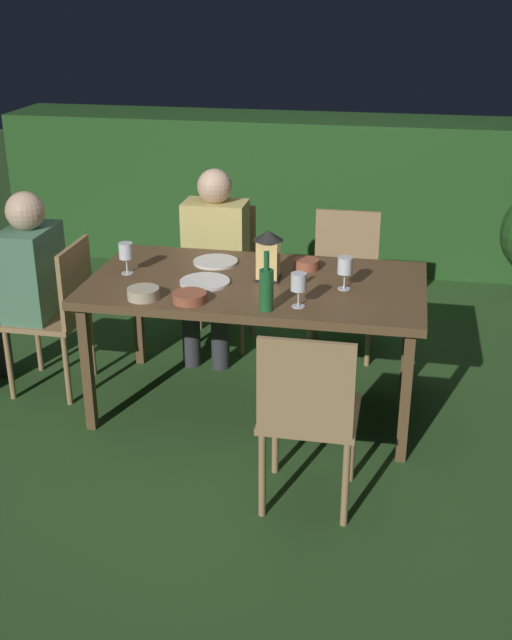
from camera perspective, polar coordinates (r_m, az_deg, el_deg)
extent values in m
plane|color=#2D5123|center=(4.42, 0.00, -6.16)|extent=(16.00, 16.00, 0.00)
cube|color=brown|center=(4.11, 0.00, 2.54)|extent=(1.74, 0.94, 0.04)
cube|color=brown|center=(4.13, -12.07, -3.47)|extent=(0.05, 0.05, 0.69)
cube|color=brown|center=(3.84, 10.73, -5.53)|extent=(0.05, 0.05, 0.69)
cube|color=brown|center=(4.81, -8.51, 0.69)|extent=(0.05, 0.05, 0.69)
cube|color=brown|center=(4.56, 10.92, -0.78)|extent=(0.05, 0.05, 0.69)
cube|color=#9E7A51|center=(4.90, 6.28, 2.36)|extent=(0.42, 0.40, 0.03)
cube|color=#9E7A51|center=(5.00, 6.58, 5.52)|extent=(0.40, 0.03, 0.42)
cylinder|color=#9E7A51|center=(4.82, 8.11, -1.00)|extent=(0.03, 0.03, 0.42)
cylinder|color=#9E7A51|center=(4.84, 3.86, -0.68)|extent=(0.03, 0.03, 0.42)
cylinder|color=#9E7A51|center=(5.13, 8.34, 0.53)|extent=(0.03, 0.03, 0.42)
cylinder|color=#9E7A51|center=(5.15, 4.35, 0.83)|extent=(0.03, 0.03, 0.42)
cube|color=#9E7A51|center=(4.58, -14.80, 0.19)|extent=(0.40, 0.42, 0.03)
cube|color=#9E7A51|center=(4.42, -12.90, 2.70)|extent=(0.03, 0.40, 0.42)
cylinder|color=#9E7A51|center=(4.60, -17.37, -3.10)|extent=(0.03, 0.03, 0.42)
cylinder|color=#9E7A51|center=(4.89, -15.47, -1.28)|extent=(0.03, 0.03, 0.42)
cylinder|color=#9E7A51|center=(4.46, -13.49, -3.52)|extent=(0.03, 0.03, 0.42)
cylinder|color=#9E7A51|center=(4.75, -11.77, -1.62)|extent=(0.03, 0.03, 0.42)
cube|color=#4C7A5B|center=(4.51, -15.83, 3.35)|extent=(0.24, 0.38, 0.50)
sphere|color=#D1A889|center=(4.41, -16.32, 7.55)|extent=(0.21, 0.21, 0.21)
cylinder|color=#4C7A5B|center=(4.58, -17.57, 0.26)|extent=(0.36, 0.13, 0.13)
cylinder|color=#4C7A5B|center=(4.73, -16.58, 1.10)|extent=(0.36, 0.13, 0.13)
cylinder|color=#333338|center=(4.89, -17.93, -1.36)|extent=(0.11, 0.11, 0.45)
cube|color=#9E7A51|center=(3.47, 3.91, -6.76)|extent=(0.42, 0.40, 0.03)
cube|color=#9E7A51|center=(3.20, 3.59, -4.92)|extent=(0.40, 0.02, 0.42)
cylinder|color=#9E7A51|center=(3.75, 1.40, -8.21)|extent=(0.03, 0.03, 0.42)
cylinder|color=#9E7A51|center=(3.72, 6.94, -8.70)|extent=(0.03, 0.03, 0.42)
cylinder|color=#9E7A51|center=(3.47, 0.44, -11.09)|extent=(0.03, 0.03, 0.42)
cylinder|color=#9E7A51|center=(3.44, 6.48, -11.66)|extent=(0.03, 0.03, 0.42)
cube|color=#9E7A51|center=(5.01, -2.70, 2.98)|extent=(0.42, 0.40, 0.03)
cube|color=#9E7A51|center=(5.11, -2.25, 6.06)|extent=(0.40, 0.03, 0.42)
cylinder|color=#9E7A51|center=(4.90, -1.06, -0.30)|extent=(0.03, 0.03, 0.42)
cylinder|color=#9E7A51|center=(4.99, -5.11, 0.02)|extent=(0.03, 0.03, 0.42)
cylinder|color=#9E7A51|center=(5.21, -0.29, 1.17)|extent=(0.03, 0.03, 0.42)
cylinder|color=#9E7A51|center=(5.29, -4.12, 1.44)|extent=(0.03, 0.03, 0.42)
cube|color=tan|center=(4.87, -2.92, 5.67)|extent=(0.38, 0.24, 0.50)
sphere|color=#D1A889|center=(4.78, -3.00, 9.61)|extent=(0.21, 0.21, 0.21)
cylinder|color=tan|center=(4.80, -2.21, 2.41)|extent=(0.13, 0.36, 0.13)
cylinder|color=tan|center=(4.84, -4.29, 2.55)|extent=(0.13, 0.36, 0.13)
cylinder|color=#333338|center=(4.75, -2.60, -0.95)|extent=(0.11, 0.11, 0.45)
cylinder|color=#333338|center=(4.79, -4.70, -0.78)|extent=(0.11, 0.11, 0.45)
cube|color=black|center=(4.13, 0.88, 3.04)|extent=(0.12, 0.12, 0.01)
cube|color=#F9D17A|center=(4.09, 0.89, 4.46)|extent=(0.11, 0.11, 0.20)
cone|color=black|center=(4.05, 0.90, 6.13)|extent=(0.15, 0.15, 0.05)
cylinder|color=#1E5B2D|center=(3.70, 0.75, 2.16)|extent=(0.07, 0.07, 0.20)
cylinder|color=#1E5B2D|center=(3.65, 0.77, 4.29)|extent=(0.03, 0.03, 0.09)
cylinder|color=silver|center=(4.27, -9.27, 3.37)|extent=(0.06, 0.06, 0.00)
cylinder|color=silver|center=(4.26, -9.30, 3.90)|extent=(0.01, 0.01, 0.08)
cylinder|color=silver|center=(4.23, -9.37, 4.95)|extent=(0.08, 0.08, 0.08)
cylinder|color=maroon|center=(4.24, -9.35, 4.65)|extent=(0.07, 0.07, 0.03)
cylinder|color=silver|center=(4.02, 6.37, 2.26)|extent=(0.06, 0.06, 0.00)
cylinder|color=silver|center=(4.01, 6.39, 2.82)|extent=(0.01, 0.01, 0.08)
cylinder|color=silver|center=(3.98, 6.44, 3.94)|extent=(0.08, 0.08, 0.08)
cylinder|color=maroon|center=(3.99, 6.43, 3.61)|extent=(0.07, 0.07, 0.03)
cylinder|color=silver|center=(3.78, 3.06, 1.00)|extent=(0.06, 0.06, 0.00)
cylinder|color=silver|center=(3.77, 3.07, 1.59)|extent=(0.01, 0.01, 0.08)
cylinder|color=silver|center=(3.74, 3.10, 2.76)|extent=(0.08, 0.08, 0.08)
cylinder|color=maroon|center=(3.75, 3.09, 2.42)|extent=(0.07, 0.07, 0.03)
cylinder|color=silver|center=(4.38, -2.94, 4.22)|extent=(0.25, 0.25, 0.01)
cylinder|color=white|center=(4.08, -3.71, 2.77)|extent=(0.26, 0.26, 0.01)
cylinder|color=#BCAD8E|center=(3.91, -8.13, 1.92)|extent=(0.16, 0.16, 0.05)
cylinder|color=#424C1E|center=(3.90, -8.14, 2.06)|extent=(0.13, 0.13, 0.02)
cylinder|color=#9E5138|center=(3.84, -4.81, 1.65)|extent=(0.17, 0.17, 0.05)
cylinder|color=tan|center=(3.84, -4.81, 1.78)|extent=(0.14, 0.14, 0.01)
cylinder|color=#9E5138|center=(4.28, 3.67, 4.05)|extent=(0.14, 0.14, 0.05)
cylinder|color=#477533|center=(4.28, 3.68, 4.18)|extent=(0.12, 0.12, 0.02)
cube|color=#234C1E|center=(6.60, 4.33, 9.31)|extent=(5.08, 0.68, 1.18)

